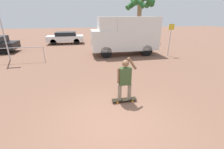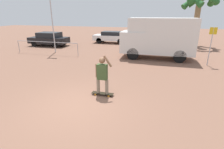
% 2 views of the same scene
% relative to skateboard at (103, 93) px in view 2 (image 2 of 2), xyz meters
% --- Properties ---
extents(ground_plane, '(80.00, 80.00, 0.00)m').
position_rel_skateboard_xyz_m(ground_plane, '(-0.67, -1.09, -0.08)').
color(ground_plane, brown).
extents(skateboard, '(0.95, 0.24, 0.10)m').
position_rel_skateboard_xyz_m(skateboard, '(0.00, 0.00, 0.00)').
color(skateboard, black).
rests_on(skateboard, ground_plane).
extents(person_skateboarder, '(0.71, 0.25, 1.67)m').
position_rel_skateboard_xyz_m(person_skateboarder, '(-0.00, 0.00, 0.92)').
color(person_skateboarder, gray).
rests_on(person_skateboarder, skateboard).
extents(camper_van, '(5.41, 2.10, 3.04)m').
position_rel_skateboard_xyz_m(camper_van, '(2.10, 7.40, 1.58)').
color(camper_van, black).
rests_on(camper_van, ground_plane).
extents(parked_car_white, '(4.13, 1.72, 1.34)m').
position_rel_skateboard_xyz_m(parked_car_white, '(-3.35, 13.78, 0.65)').
color(parked_car_white, black).
rests_on(parked_car_white, ground_plane).
extents(parked_car_black, '(4.09, 1.85, 1.45)m').
position_rel_skateboard_xyz_m(parked_car_black, '(-9.32, 10.12, 0.68)').
color(parked_car_black, black).
rests_on(parked_car_black, ground_plane).
extents(palm_tree_near_van, '(3.77, 3.80, 5.72)m').
position_rel_skateboard_xyz_m(palm_tree_near_van, '(5.82, 14.16, 4.45)').
color(palm_tree_near_van, '#8E704C').
rests_on(palm_tree_near_van, ground_plane).
extents(flagpole, '(0.82, 0.12, 6.30)m').
position_rel_skateboard_xyz_m(flagpole, '(-6.83, 7.33, 3.46)').
color(flagpole, '#B7B7BC').
rests_on(flagpole, ground_plane).
extents(street_sign, '(0.44, 0.06, 2.51)m').
position_rel_skateboard_xyz_m(street_sign, '(5.45, 6.21, 1.53)').
color(street_sign, '#B7B7BC').
rests_on(street_sign, ground_plane).
extents(plaza_railing_segment, '(5.82, 0.05, 1.08)m').
position_rel_skateboard_xyz_m(plaza_railing_segment, '(-7.10, 6.44, 0.86)').
color(plaza_railing_segment, '#99999E').
rests_on(plaza_railing_segment, ground_plane).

